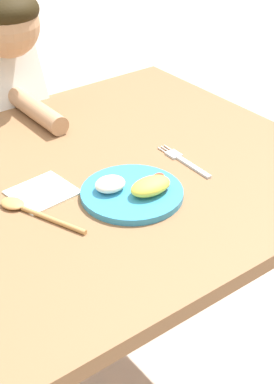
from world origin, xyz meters
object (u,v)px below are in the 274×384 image
(spoon, at_px, (26,209))
(person, at_px, (12,142))
(fork, at_px, (184,161))
(plate, at_px, (134,191))

(spoon, relative_size, person, 0.20)
(fork, height_order, spoon, spoon)
(fork, xyz_separation_m, spoon, (-0.40, 0.04, 0.00))
(spoon, bearing_deg, person, -43.49)
(fork, bearing_deg, plate, 106.00)
(fork, bearing_deg, spoon, 85.80)
(spoon, bearing_deg, plate, -133.60)
(plate, relative_size, spoon, 1.05)
(fork, relative_size, spoon, 0.86)
(plate, distance_m, person, 0.68)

